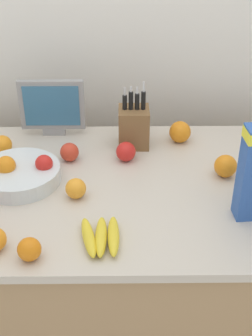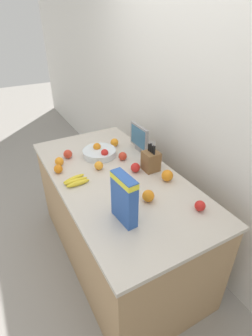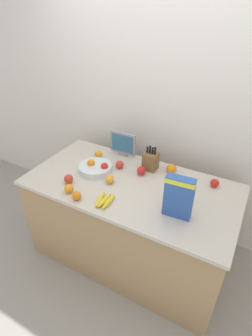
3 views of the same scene
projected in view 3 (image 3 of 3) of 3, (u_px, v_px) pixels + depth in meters
ground_plane at (130, 253)px, 2.68m from camera, size 14.00×14.00×0.00m
wall_back at (164, 111)px, 2.47m from camera, size 9.00×0.06×2.60m
counter at (130, 222)px, 2.44m from camera, size 1.78×0.91×0.88m
knife_block at (151, 161)px, 2.35m from camera, size 0.12×0.12×0.28m
small_monitor at (123, 144)px, 2.53m from camera, size 0.27×0.03×0.24m
cereal_box at (179, 196)px, 1.79m from camera, size 0.21×0.09×0.32m
fruit_bowl at (96, 168)px, 2.35m from camera, size 0.30×0.30×0.10m
banana_bunch at (104, 200)px, 1.99m from camera, size 0.13×0.19×0.04m
apple_leftmost at (215, 183)px, 2.15m from camera, size 0.07×0.07×0.07m
apple_near_bananas at (141, 171)px, 2.30m from camera, size 0.08×0.08×0.08m
apple_middle at (69, 179)px, 2.20m from camera, size 0.08×0.08×0.08m
apple_by_knife_block at (120, 164)px, 2.39m from camera, size 0.07×0.07×0.07m
orange_front_right at (171, 169)px, 2.31m from camera, size 0.09×0.09×0.09m
orange_front_center at (176, 190)px, 2.07m from camera, size 0.08×0.08×0.08m
orange_by_cereal at (98, 154)px, 2.54m from camera, size 0.08×0.08×0.08m
orange_near_bowl at (69, 189)px, 2.09m from camera, size 0.07×0.07×0.07m
orange_mid_right at (110, 180)px, 2.19m from camera, size 0.07×0.07×0.07m
orange_back_center at (77, 196)px, 2.01m from camera, size 0.07×0.07×0.07m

